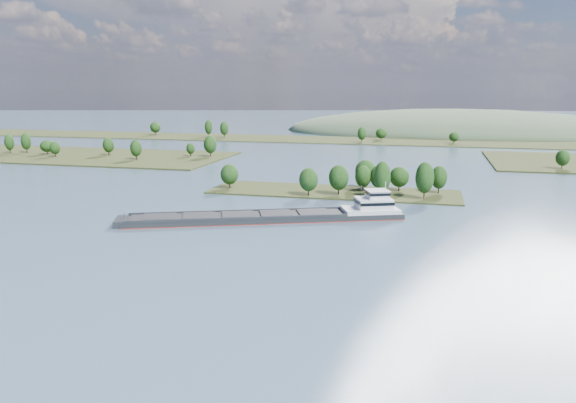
# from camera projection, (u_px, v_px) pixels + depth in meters

# --- Properties ---
(ground) EXTENTS (1800.00, 1800.00, 0.00)m
(ground) POSITION_uv_depth(u_px,v_px,m) (300.00, 228.00, 169.55)
(ground) COLOR #3A5065
(ground) RESTS_ON ground
(tree_island) EXTENTS (100.00, 32.15, 15.37)m
(tree_island) POSITION_uv_depth(u_px,v_px,m) (349.00, 183.00, 223.63)
(tree_island) COLOR #252C13
(tree_island) RESTS_ON ground
(left_bank) EXTENTS (300.00, 80.00, 14.35)m
(left_bank) POSITION_uv_depth(u_px,v_px,m) (1.00, 152.00, 357.22)
(left_bank) COLOR #252C13
(left_bank) RESTS_ON ground
(back_shoreline) EXTENTS (900.00, 60.00, 15.36)m
(back_shoreline) POSITION_uv_depth(u_px,v_px,m) (391.00, 141.00, 433.41)
(back_shoreline) COLOR #252C13
(back_shoreline) RESTS_ON ground
(hill_west) EXTENTS (320.00, 160.00, 44.00)m
(hill_west) POSITION_uv_depth(u_px,v_px,m) (456.00, 133.00, 516.00)
(hill_west) COLOR #3B4F36
(hill_west) RESTS_ON ground
(cargo_barge) EXTENTS (88.57, 44.17, 12.34)m
(cargo_barge) POSITION_uv_depth(u_px,v_px,m) (283.00, 215.00, 180.13)
(cargo_barge) COLOR black
(cargo_barge) RESTS_ON ground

